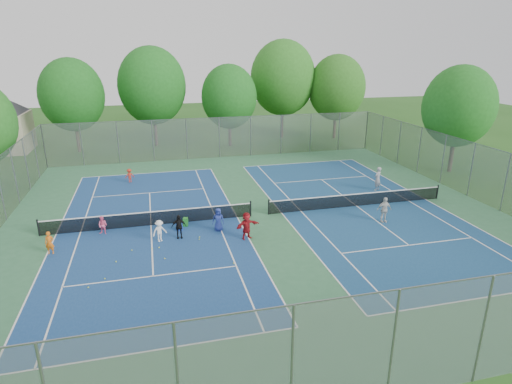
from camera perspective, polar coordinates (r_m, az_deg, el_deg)
ground at (r=28.26m, az=0.49°, el=-3.13°), size 120.00×120.00×0.00m
court_pad at (r=28.26m, az=0.49°, el=-3.12°), size 32.00×32.00×0.01m
court_left at (r=27.48m, az=-13.83°, el=-4.34°), size 10.97×23.77×0.01m
court_right at (r=30.65m, az=13.27°, el=-1.83°), size 10.97×23.77×0.01m
net_left at (r=27.31m, az=-13.90°, el=-3.49°), size 12.87×0.10×0.91m
net_right at (r=30.50m, az=13.33°, el=-1.06°), size 12.87×0.10×0.91m
fence_north at (r=42.75m, az=-4.92°, el=7.23°), size 32.00×0.10×4.00m
fence_south at (r=14.32m, az=17.76°, el=-19.09°), size 32.00×0.10×4.00m
fence_east at (r=35.03m, az=26.77°, el=2.63°), size 0.10×32.00×4.00m
tree_nw at (r=48.16m, az=-23.34°, el=11.80°), size 6.40×6.40×9.58m
tree_nl at (r=48.53m, az=-13.69°, el=13.59°), size 7.20×7.20×10.69m
tree_nc at (r=47.43m, az=-3.61°, el=12.56°), size 6.00×6.00×8.85m
tree_nr at (r=51.88m, az=3.60°, el=14.94°), size 7.60×7.60×11.42m
tree_ne at (r=52.25m, az=10.72°, el=13.50°), size 6.60×6.60×9.77m
tree_side_e at (r=40.76m, az=25.42°, el=10.27°), size 6.00×6.00×9.20m
ball_crate at (r=26.45m, az=-10.16°, el=-4.66°), size 0.39×0.39×0.32m
ball_hopper at (r=26.86m, az=-9.38°, el=-3.97°), size 0.35×0.35×0.56m
student_a at (r=25.47m, az=-25.82°, el=-6.14°), size 0.50×0.36×1.28m
student_b at (r=26.90m, az=-19.75°, el=-4.20°), size 0.66×0.60×1.12m
student_c at (r=24.96m, az=-12.74°, el=-5.09°), size 0.96×0.78×1.30m
student_d at (r=25.14m, az=-10.26°, el=-4.56°), size 0.86×0.39×1.45m
student_e at (r=25.82m, az=-5.05°, el=-3.69°), size 0.79×0.62×1.43m
student_f at (r=24.63m, az=-1.25°, el=-4.53°), size 1.58×0.97×1.62m
child_far_baseline at (r=36.39m, az=-16.51°, el=2.11°), size 0.81×0.57×1.15m
instructor at (r=34.15m, az=15.90°, el=1.71°), size 0.81×0.72×1.86m
teen_court_b at (r=28.10m, az=16.71°, el=-2.28°), size 0.99×0.45×1.66m
tennis_ball_0 at (r=24.98m, az=-7.57°, el=-6.31°), size 0.07×0.07×0.07m
tennis_ball_1 at (r=22.24m, az=-3.00°, el=-9.50°), size 0.07×0.07×0.07m
tennis_ball_2 at (r=23.50m, az=-18.15°, el=-8.85°), size 0.07×0.07×0.07m
tennis_ball_3 at (r=24.40m, az=-12.79°, el=-7.27°), size 0.07×0.07×0.07m
tennis_ball_4 at (r=21.63m, az=-21.46°, el=-11.80°), size 0.07×0.07×0.07m
tennis_ball_5 at (r=24.46m, az=-16.22°, el=-7.51°), size 0.07×0.07×0.07m
tennis_ball_6 at (r=24.38m, az=-13.69°, el=-7.36°), size 0.07×0.07×0.07m
tennis_ball_7 at (r=25.24m, az=-7.54°, el=-6.02°), size 0.07×0.07×0.07m
tennis_ball_8 at (r=23.15m, az=-12.07°, el=-8.71°), size 0.07×0.07×0.07m
tennis_ball_9 at (r=22.09m, az=-19.51°, el=-10.87°), size 0.07×0.07×0.07m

